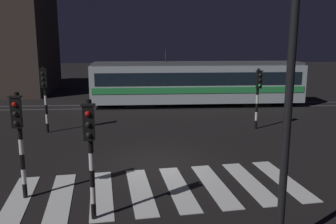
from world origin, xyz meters
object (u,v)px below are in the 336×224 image
at_px(traffic_light_corner_far_right, 258,90).
at_px(street_lamp_near_kerb, 296,63).
at_px(traffic_light_corner_near_left, 19,130).
at_px(traffic_light_kerb_mid_left, 90,143).
at_px(traffic_light_corner_far_left, 45,90).
at_px(tram, 197,83).

distance_m(traffic_light_corner_far_right, street_lamp_near_kerb, 12.30).
distance_m(traffic_light_corner_near_left, street_lamp_near_kerb, 8.10).
bearing_deg(traffic_light_kerb_mid_left, traffic_light_corner_near_left, 147.08).
height_order(traffic_light_kerb_mid_left, street_lamp_near_kerb, street_lamp_near_kerb).
height_order(traffic_light_corner_far_right, traffic_light_corner_far_left, traffic_light_corner_far_left).
height_order(traffic_light_corner_near_left, street_lamp_near_kerb, street_lamp_near_kerb).
relative_size(traffic_light_corner_near_left, traffic_light_corner_far_right, 1.01).
bearing_deg(street_lamp_near_kerb, tram, 87.48).
xyz_separation_m(traffic_light_corner_near_left, traffic_light_corner_far_right, (10.02, 8.18, -0.03)).
bearing_deg(traffic_light_corner_near_left, traffic_light_kerb_mid_left, -32.92).
bearing_deg(tram, traffic_light_kerb_mid_left, -107.85).
xyz_separation_m(traffic_light_corner_near_left, traffic_light_corner_far_left, (-1.36, 8.17, 0.08)).
height_order(traffic_light_corner_near_left, traffic_light_kerb_mid_left, traffic_light_kerb_mid_left).
xyz_separation_m(traffic_light_corner_far_left, tram, (9.14, 7.18, -0.57)).
bearing_deg(street_lamp_near_kerb, traffic_light_corner_far_right, 75.26).
bearing_deg(traffic_light_corner_far_right, traffic_light_corner_near_left, -140.79).
height_order(traffic_light_corner_far_right, tram, tram).
relative_size(traffic_light_corner_near_left, traffic_light_corner_far_left, 0.96).
distance_m(traffic_light_kerb_mid_left, tram, 17.73).
height_order(traffic_light_kerb_mid_left, tram, tram).
height_order(traffic_light_corner_near_left, traffic_light_corner_far_left, traffic_light_corner_far_left).
height_order(traffic_light_corner_far_right, traffic_light_kerb_mid_left, traffic_light_kerb_mid_left).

